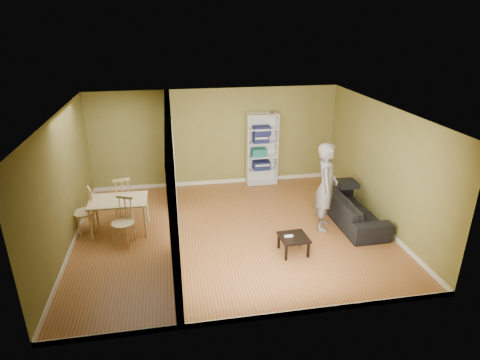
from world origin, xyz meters
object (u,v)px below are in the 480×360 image
at_px(sofa, 353,205).
at_px(chair_far, 122,197).
at_px(chair_near, 123,222).
at_px(person, 327,180).
at_px(dining_table, 119,203).
at_px(bookshelf, 261,149).
at_px(chair_left, 84,211).
at_px(coffee_table, 294,239).

xyz_separation_m(sofa, chair_far, (-5.03, 1.06, 0.12)).
bearing_deg(chair_near, person, 21.48).
bearing_deg(dining_table, bookshelf, 31.20).
xyz_separation_m(dining_table, chair_left, (-0.73, 0.07, -0.16)).
bearing_deg(chair_far, chair_left, 21.45).
xyz_separation_m(bookshelf, chair_far, (-3.54, -1.55, -0.46)).
height_order(coffee_table, chair_far, chair_far).
relative_size(bookshelf, coffee_table, 3.66).
relative_size(person, dining_table, 1.91).
xyz_separation_m(sofa, chair_near, (-4.92, -0.09, 0.09)).
relative_size(coffee_table, chair_near, 0.54).
bearing_deg(sofa, dining_table, 84.18).
bearing_deg(chair_left, person, 61.89).
height_order(bookshelf, coffee_table, bookshelf).
bearing_deg(person, dining_table, 105.73).
xyz_separation_m(person, dining_table, (-4.31, 0.61, -0.47)).
distance_m(chair_left, chair_far, 0.91).
height_order(person, coffee_table, person).
relative_size(sofa, chair_left, 2.14).
relative_size(dining_table, chair_near, 1.20).
distance_m(bookshelf, chair_left, 4.78).
bearing_deg(dining_table, chair_left, 174.26).
height_order(person, bookshelf, person).
bearing_deg(bookshelf, chair_far, -156.30).
relative_size(bookshelf, chair_far, 1.89).
distance_m(sofa, chair_far, 5.14).
bearing_deg(chair_left, sofa, 64.22).
bearing_deg(person, chair_left, 106.05).
height_order(coffee_table, chair_near, chair_near).
relative_size(person, chair_left, 2.28).
distance_m(sofa, chair_left, 5.80).
xyz_separation_m(bookshelf, dining_table, (-3.55, -2.15, -0.32)).
bearing_deg(dining_table, sofa, -5.28).
distance_m(person, chair_left, 5.13).
height_order(sofa, bookshelf, bookshelf).
bearing_deg(chair_far, person, 150.72).
bearing_deg(chair_left, chair_near, 33.16).
height_order(sofa, chair_near, chair_near).
bearing_deg(coffee_table, sofa, 31.18).
xyz_separation_m(chair_left, chair_far, (0.74, 0.52, 0.03)).
bearing_deg(dining_table, chair_far, 89.27).
height_order(coffee_table, chair_left, chair_left).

